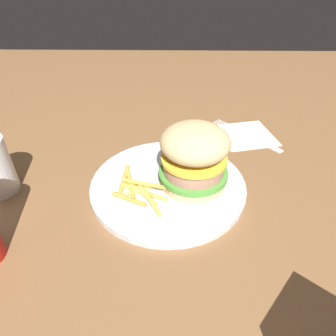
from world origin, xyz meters
name	(u,v)px	position (x,y,z in m)	size (l,w,h in m)	color
ground_plane	(155,181)	(0.00, 0.00, 0.00)	(1.60, 1.60, 0.00)	brown
plate	(168,185)	(-0.02, -0.02, 0.01)	(0.26, 0.26, 0.01)	silver
sandwich	(194,156)	(-0.02, -0.06, 0.06)	(0.11, 0.11, 0.10)	tan
fries_pile	(138,190)	(-0.04, 0.02, 0.02)	(0.12, 0.10, 0.01)	#E5B251
napkin	(246,135)	(0.16, -0.19, 0.00)	(0.11, 0.11, 0.00)	white
fork	(246,134)	(0.16, -0.19, 0.00)	(0.14, 0.13, 0.00)	silver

